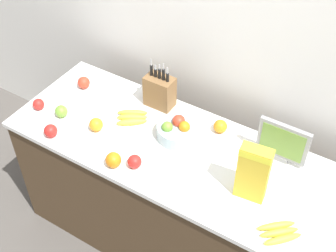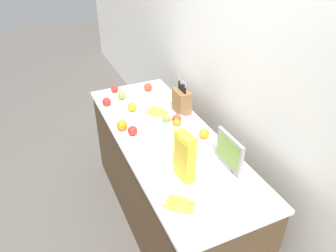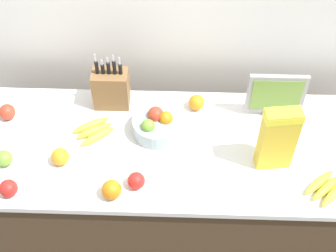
{
  "view_description": "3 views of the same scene",
  "coord_description": "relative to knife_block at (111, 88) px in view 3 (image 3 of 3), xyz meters",
  "views": [
    {
      "loc": [
        0.91,
        -1.57,
        2.79
      ],
      "look_at": [
        -0.08,
        0.02,
        1.02
      ],
      "focal_mm": 50.0,
      "sensor_mm": 36.0,
      "label": 1
    },
    {
      "loc": [
        1.91,
        -0.85,
        2.34
      ],
      "look_at": [
        0.06,
        -0.02,
        1.04
      ],
      "focal_mm": 35.0,
      "sensor_mm": 36.0,
      "label": 2
    },
    {
      "loc": [
        0.05,
        -1.41,
        2.6
      ],
      "look_at": [
        -0.0,
        0.01,
        1.03
      ],
      "focal_mm": 50.0,
      "sensor_mm": 36.0,
      "label": 3
    }
  ],
  "objects": [
    {
      "name": "wall_back",
      "position": [
        0.29,
        0.31,
        0.29
      ],
      "size": [
        9.0,
        0.06,
        2.6
      ],
      "color": "silver",
      "rests_on": "ground_plane"
    },
    {
      "name": "apple_by_knife_block",
      "position": [
        -0.51,
        -0.12,
        -0.07
      ],
      "size": [
        0.08,
        0.08,
        0.08
      ],
      "primitive_type": "sphere",
      "color": "red",
      "rests_on": "counter"
    },
    {
      "name": "banana_bunch_right",
      "position": [
        -0.06,
        -0.21,
        -0.09
      ],
      "size": [
        0.21,
        0.21,
        0.04
      ],
      "rotation": [
        0.0,
        0.0,
        0.55
      ],
      "color": "yellow",
      "rests_on": "counter"
    },
    {
      "name": "small_monitor",
      "position": [
        0.8,
        -0.05,
        0.03
      ],
      "size": [
        0.28,
        0.03,
        0.25
      ],
      "color": "gray",
      "rests_on": "counter"
    },
    {
      "name": "orange_front_center",
      "position": [
        0.43,
        -0.02,
        -0.07
      ],
      "size": [
        0.08,
        0.08,
        0.08
      ],
      "primitive_type": "sphere",
      "color": "orange",
      "rests_on": "counter"
    },
    {
      "name": "cereal_box",
      "position": [
        0.77,
        -0.36,
        0.08
      ],
      "size": [
        0.16,
        0.09,
        0.34
      ],
      "rotation": [
        0.0,
        0.0,
        0.12
      ],
      "color": "gold",
      "rests_on": "counter"
    },
    {
      "name": "knife_block",
      "position": [
        0.0,
        0.0,
        0.0
      ],
      "size": [
        0.18,
        0.11,
        0.32
      ],
      "color": "brown",
      "rests_on": "counter"
    },
    {
      "name": "apple_rightmost",
      "position": [
        0.16,
        -0.51,
        -0.07
      ],
      "size": [
        0.08,
        0.08,
        0.08
      ],
      "primitive_type": "sphere",
      "color": "red",
      "rests_on": "counter"
    },
    {
      "name": "apple_near_bananas",
      "position": [
        -0.38,
        -0.56,
        -0.07
      ],
      "size": [
        0.08,
        0.08,
        0.08
      ],
      "primitive_type": "sphere",
      "color": "red",
      "rests_on": "counter"
    },
    {
      "name": "fruit_bowl",
      "position": [
        0.24,
        -0.18,
        -0.06
      ],
      "size": [
        0.24,
        0.24,
        0.13
      ],
      "color": "#99B2B7",
      "rests_on": "counter"
    },
    {
      "name": "apple_rear",
      "position": [
        -0.44,
        -0.4,
        -0.07
      ],
      "size": [
        0.08,
        0.08,
        0.08
      ],
      "primitive_type": "sphere",
      "color": "#6B9E33",
      "rests_on": "counter"
    },
    {
      "name": "orange_mid_right",
      "position": [
        -0.19,
        -0.39,
        -0.07
      ],
      "size": [
        0.08,
        0.08,
        0.08
      ],
      "primitive_type": "sphere",
      "color": "orange",
      "rests_on": "counter"
    },
    {
      "name": "orange_mid_left",
      "position": [
        0.06,
        -0.56,
        -0.06
      ],
      "size": [
        0.09,
        0.09,
        0.09
      ],
      "primitive_type": "sphere",
      "color": "orange",
      "rests_on": "counter"
    },
    {
      "name": "ground_plane",
      "position": [
        0.29,
        -0.27,
        -1.01
      ],
      "size": [
        14.0,
        14.0,
        0.0
      ],
      "primitive_type": "plane",
      "color": "#514C47"
    },
    {
      "name": "banana_bunch_left",
      "position": [
        0.99,
        -0.5,
        -0.09
      ],
      "size": [
        0.21,
        0.21,
        0.04
      ],
      "rotation": [
        0.0,
        0.0,
        0.8
      ],
      "color": "yellow",
      "rests_on": "counter"
    },
    {
      "name": "counter",
      "position": [
        0.29,
        -0.27,
        -0.56
      ],
      "size": [
        2.0,
        0.74,
        0.9
      ],
      "color": "#4C3823",
      "rests_on": "ground_plane"
    }
  ]
}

